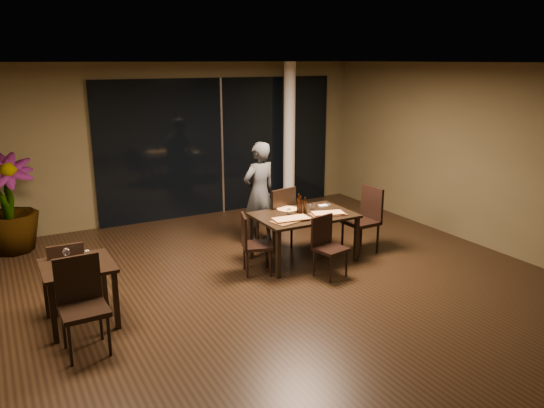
{
  "coord_description": "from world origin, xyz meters",
  "views": [
    {
      "loc": [
        -3.15,
        -5.82,
        3.04
      ],
      "look_at": [
        0.33,
        0.58,
        1.05
      ],
      "focal_mm": 35.0,
      "sensor_mm": 36.0,
      "label": 1
    }
  ],
  "objects_px": {
    "main_table": "(304,219)",
    "chair_main_right": "(365,216)",
    "bottle_c": "(299,203)",
    "side_table": "(78,274)",
    "chair_main_far": "(278,215)",
    "chair_main_near": "(327,243)",
    "potted_plant": "(8,204)",
    "chair_side_far": "(67,273)",
    "diner": "(259,193)",
    "bottle_b": "(305,205)",
    "chair_side_near": "(82,300)",
    "bottle_a": "(300,205)",
    "chair_main_left": "(252,241)"
  },
  "relations": [
    {
      "from": "chair_main_left",
      "to": "chair_side_far",
      "type": "xyz_separation_m",
      "value": [
        -2.53,
        0.01,
        0.01
      ]
    },
    {
      "from": "chair_main_left",
      "to": "chair_side_far",
      "type": "distance_m",
      "value": 2.53
    },
    {
      "from": "main_table",
      "to": "diner",
      "type": "distance_m",
      "value": 1.12
    },
    {
      "from": "chair_main_far",
      "to": "bottle_b",
      "type": "distance_m",
      "value": 0.66
    },
    {
      "from": "chair_main_near",
      "to": "chair_side_far",
      "type": "relative_size",
      "value": 0.96
    },
    {
      "from": "chair_main_right",
      "to": "bottle_a",
      "type": "height_order",
      "value": "chair_main_right"
    },
    {
      "from": "diner",
      "to": "bottle_a",
      "type": "relative_size",
      "value": 6.0
    },
    {
      "from": "chair_main_near",
      "to": "chair_side_near",
      "type": "distance_m",
      "value": 3.48
    },
    {
      "from": "chair_side_far",
      "to": "chair_main_left",
      "type": "bearing_deg",
      "value": 179.83
    },
    {
      "from": "chair_side_far",
      "to": "chair_side_near",
      "type": "height_order",
      "value": "chair_side_near"
    },
    {
      "from": "side_table",
      "to": "chair_main_right",
      "type": "bearing_deg",
      "value": 4.92
    },
    {
      "from": "bottle_c",
      "to": "chair_main_near",
      "type": "bearing_deg",
      "value": -88.94
    },
    {
      "from": "potted_plant",
      "to": "bottle_b",
      "type": "bearing_deg",
      "value": -32.77
    },
    {
      "from": "main_table",
      "to": "chair_main_right",
      "type": "relative_size",
      "value": 1.42
    },
    {
      "from": "side_table",
      "to": "chair_side_near",
      "type": "bearing_deg",
      "value": -96.25
    },
    {
      "from": "potted_plant",
      "to": "bottle_a",
      "type": "bearing_deg",
      "value": -33.46
    },
    {
      "from": "chair_side_far",
      "to": "potted_plant",
      "type": "distance_m",
      "value": 2.76
    },
    {
      "from": "chair_side_near",
      "to": "bottle_c",
      "type": "relative_size",
      "value": 3.43
    },
    {
      "from": "side_table",
      "to": "diner",
      "type": "xyz_separation_m",
      "value": [
        3.19,
        1.59,
        0.24
      ]
    },
    {
      "from": "main_table",
      "to": "chair_main_right",
      "type": "height_order",
      "value": "chair_main_right"
    },
    {
      "from": "chair_main_right",
      "to": "side_table",
      "type": "bearing_deg",
      "value": -88.26
    },
    {
      "from": "main_table",
      "to": "chair_main_far",
      "type": "distance_m",
      "value": 0.62
    },
    {
      "from": "chair_side_far",
      "to": "bottle_c",
      "type": "xyz_separation_m",
      "value": [
        3.45,
        0.19,
        0.39
      ]
    },
    {
      "from": "potted_plant",
      "to": "chair_main_near",
      "type": "bearing_deg",
      "value": -39.57
    },
    {
      "from": "main_table",
      "to": "chair_main_right",
      "type": "distance_m",
      "value": 1.12
    },
    {
      "from": "chair_side_near",
      "to": "bottle_a",
      "type": "height_order",
      "value": "bottle_a"
    },
    {
      "from": "main_table",
      "to": "bottle_c",
      "type": "distance_m",
      "value": 0.25
    },
    {
      "from": "side_table",
      "to": "chair_main_far",
      "type": "height_order",
      "value": "chair_main_far"
    },
    {
      "from": "side_table",
      "to": "chair_main_right",
      "type": "xyz_separation_m",
      "value": [
        4.51,
        0.39,
        -0.03
      ]
    },
    {
      "from": "chair_main_left",
      "to": "bottle_a",
      "type": "bearing_deg",
      "value": -64.38
    },
    {
      "from": "chair_main_right",
      "to": "chair_side_far",
      "type": "height_order",
      "value": "chair_main_right"
    },
    {
      "from": "side_table",
      "to": "chair_main_far",
      "type": "bearing_deg",
      "value": 18.52
    },
    {
      "from": "potted_plant",
      "to": "bottle_a",
      "type": "relative_size",
      "value": 5.5
    },
    {
      "from": "chair_main_far",
      "to": "chair_main_near",
      "type": "relative_size",
      "value": 1.2
    },
    {
      "from": "bottle_b",
      "to": "bottle_c",
      "type": "bearing_deg",
      "value": 131.61
    },
    {
      "from": "main_table",
      "to": "chair_main_right",
      "type": "xyz_separation_m",
      "value": [
        1.11,
        -0.11,
        -0.08
      ]
    },
    {
      "from": "diner",
      "to": "bottle_c",
      "type": "relative_size",
      "value": 5.78
    },
    {
      "from": "chair_side_far",
      "to": "diner",
      "type": "bearing_deg",
      "value": -160.06
    },
    {
      "from": "bottle_c",
      "to": "chair_main_far",
      "type": "bearing_deg",
      "value": 98.72
    },
    {
      "from": "chair_main_right",
      "to": "bottle_c",
      "type": "relative_size",
      "value": 3.53
    },
    {
      "from": "chair_main_near",
      "to": "chair_main_right",
      "type": "distance_m",
      "value": 1.26
    },
    {
      "from": "chair_main_right",
      "to": "bottle_b",
      "type": "height_order",
      "value": "chair_main_right"
    },
    {
      "from": "side_table",
      "to": "diner",
      "type": "distance_m",
      "value": 3.58
    },
    {
      "from": "chair_main_near",
      "to": "chair_side_near",
      "type": "xyz_separation_m",
      "value": [
        -3.45,
        -0.45,
        0.09
      ]
    },
    {
      "from": "side_table",
      "to": "bottle_c",
      "type": "distance_m",
      "value": 3.43
    },
    {
      "from": "chair_side_far",
      "to": "bottle_c",
      "type": "relative_size",
      "value": 3.03
    },
    {
      "from": "chair_main_near",
      "to": "chair_main_right",
      "type": "xyz_separation_m",
      "value": [
        1.13,
        0.55,
        0.1
      ]
    },
    {
      "from": "main_table",
      "to": "chair_side_far",
      "type": "relative_size",
      "value": 1.65
    },
    {
      "from": "chair_main_near",
      "to": "potted_plant",
      "type": "relative_size",
      "value": 0.55
    },
    {
      "from": "diner",
      "to": "potted_plant",
      "type": "relative_size",
      "value": 1.09
    }
  ]
}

